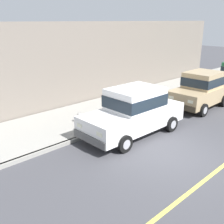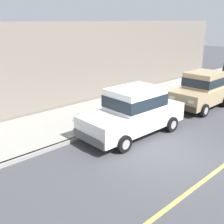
# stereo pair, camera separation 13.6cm
# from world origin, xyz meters

# --- Properties ---
(ground_plane) EXTENTS (80.00, 80.00, 0.00)m
(ground_plane) POSITION_xyz_m (0.00, 0.00, 0.00)
(ground_plane) COLOR #424247
(curb) EXTENTS (0.16, 64.00, 0.14)m
(curb) POSITION_xyz_m (-3.20, 0.00, 0.07)
(curb) COLOR gray
(curb) RESTS_ON ground
(sidewalk) EXTENTS (3.60, 64.00, 0.14)m
(sidewalk) POSITION_xyz_m (-5.00, 0.00, 0.07)
(sidewalk) COLOR #99968E
(sidewalk) RESTS_ON ground
(lane_centre_line) EXTENTS (0.12, 57.60, 0.01)m
(lane_centre_line) POSITION_xyz_m (1.60, 0.00, 0.00)
(lane_centre_line) COLOR #E0D64C
(lane_centre_line) RESTS_ON ground
(car_white_sedan) EXTENTS (2.09, 4.63, 1.92)m
(car_white_sedan) POSITION_xyz_m (-2.16, 0.52, 0.98)
(car_white_sedan) COLOR white
(car_white_sedan) RESTS_ON ground
(car_tan_hatchback) EXTENTS (1.99, 3.82, 1.88)m
(car_tan_hatchback) POSITION_xyz_m (-2.11, 5.77, 0.98)
(car_tan_hatchback) COLOR tan
(car_tan_hatchback) RESTS_ON ground
(dog_grey) EXTENTS (0.75, 0.26, 0.49)m
(dog_grey) POSITION_xyz_m (-4.21, -0.55, 0.43)
(dog_grey) COLOR #999691
(dog_grey) RESTS_ON sidewalk
(building_facade) EXTENTS (0.50, 20.00, 4.38)m
(building_facade) POSITION_xyz_m (-7.10, 4.23, 2.19)
(building_facade) COLOR slate
(building_facade) RESTS_ON ground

